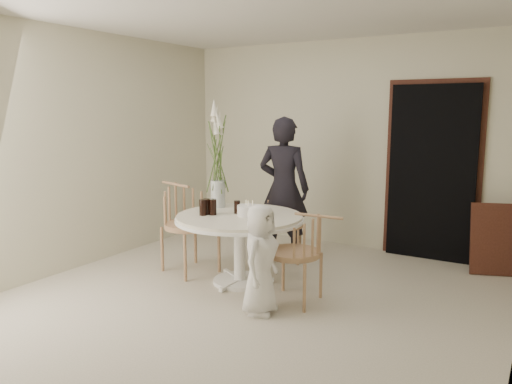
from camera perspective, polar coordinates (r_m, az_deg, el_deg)
The scene contains 18 objects.
ground at distance 4.98m, azimuth 0.02°, elevation -11.84°, with size 4.50×4.50×0.00m, color beige.
room_shell at distance 4.65m, azimuth 0.02°, elevation 7.12°, with size 4.50×4.50×4.50m.
doorway at distance 6.34m, azimuth 19.46°, elevation 2.04°, with size 1.00×0.10×2.10m, color black.
door_trim at distance 6.37m, azimuth 19.56°, elevation 2.61°, with size 1.12×0.03×2.22m, color #50271B.
table at distance 5.18m, azimuth -1.90°, elevation -3.87°, with size 1.33×1.33×0.73m.
picture_frame at distance 6.12m, azimuth 26.03°, elevation -4.89°, with size 0.60×0.04×0.80m, color #50271B.
chair_far at distance 6.11m, azimuth 3.33°, elevation -2.71°, with size 0.56×0.58×0.81m.
chair_right at distance 4.66m, azimuth 5.71°, elevation -6.07°, with size 0.54×0.50×0.87m.
chair_left at distance 5.69m, azimuth -8.37°, elevation -2.53°, with size 0.68×0.65×0.99m.
girl at distance 6.04m, azimuth 3.19°, elevation 0.42°, with size 0.63×0.41×1.73m, color black.
boy at distance 4.45m, azimuth 0.50°, elevation -7.70°, with size 0.48×0.32×0.99m, color white.
birthday_cake at distance 5.10m, azimuth -0.91°, elevation -2.13°, with size 0.23×0.23×0.16m.
cola_tumbler_a at distance 5.15m, azimuth -6.08°, elevation -1.77°, with size 0.08×0.08×0.16m, color black.
cola_tumbler_b at distance 5.16m, azimuth -4.96°, elevation -1.73°, with size 0.08×0.08×0.16m, color black.
cola_tumbler_c at distance 5.20m, azimuth -5.64°, elevation -1.66°, with size 0.08×0.08×0.16m, color black.
cola_tumbler_d at distance 5.22m, azimuth -2.18°, elevation -1.73°, with size 0.06×0.06×0.14m, color black.
plate_stack at distance 4.68m, azimuth 0.09°, elevation -3.58°, with size 0.18×0.18×0.05m, color white.
flower_vase at distance 5.51m, azimuth -4.42°, elevation 3.71°, with size 0.16×0.16×1.19m.
Camera 1 is at (2.38, -3.99, 1.81)m, focal length 35.00 mm.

